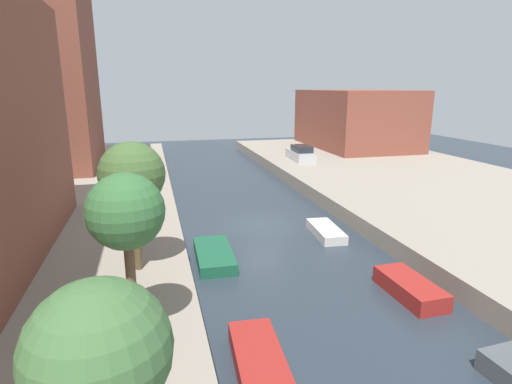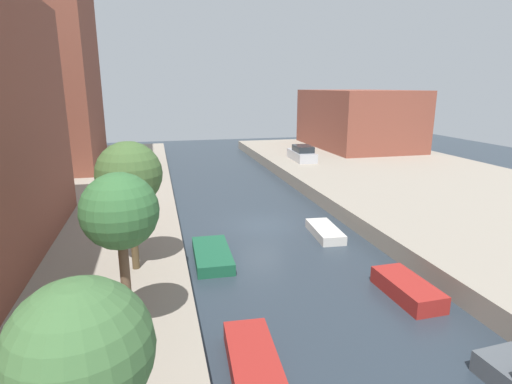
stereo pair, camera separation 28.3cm
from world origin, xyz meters
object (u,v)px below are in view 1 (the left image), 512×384
at_px(apartment_tower_far, 24,36).
at_px(low_block_right, 355,119).
at_px(parked_car, 301,154).
at_px(moored_boat_right_1, 410,288).
at_px(street_tree_1, 126,213).
at_px(moored_boat_left_2, 214,255).
at_px(street_tree_0, 99,357).
at_px(street_tree_2, 132,175).
at_px(moored_boat_right_2, 326,231).
at_px(moored_boat_left_1, 260,365).

distance_m(apartment_tower_far, low_block_right, 35.41).
xyz_separation_m(parked_car, moored_boat_right_1, (-4.77, -25.57, -1.28)).
xyz_separation_m(apartment_tower_far, street_tree_1, (8.95, -28.94, -7.49)).
bearing_deg(parked_car, moored_boat_left_2, -120.56).
xyz_separation_m(apartment_tower_far, low_block_right, (34.00, 5.87, -7.94)).
bearing_deg(moored_boat_left_2, moored_boat_right_1, -37.29).
distance_m(street_tree_0, street_tree_2, 11.34).
bearing_deg(parked_car, street_tree_2, -124.32).
height_order(apartment_tower_far, moored_boat_left_2, apartment_tower_far).
height_order(low_block_right, street_tree_2, low_block_right).
bearing_deg(parked_car, apartment_tower_far, 176.14).
distance_m(street_tree_2, moored_boat_left_2, 6.19).
relative_size(moored_boat_right_1, moored_boat_right_2, 0.94).
bearing_deg(moored_boat_right_2, street_tree_0, -123.09).
distance_m(street_tree_2, parked_car, 27.36).
height_order(low_block_right, parked_car, low_block_right).
distance_m(apartment_tower_far, moored_boat_left_1, 34.83).
height_order(apartment_tower_far, moored_boat_right_2, apartment_tower_far).
bearing_deg(moored_boat_left_1, street_tree_1, 159.58).
bearing_deg(street_tree_1, low_block_right, 54.26).
relative_size(street_tree_0, moored_boat_left_2, 1.24).
bearing_deg(moored_boat_right_2, apartment_tower_far, 133.73).
relative_size(low_block_right, moored_boat_right_1, 4.76).
relative_size(low_block_right, street_tree_1, 3.11).
distance_m(apartment_tower_far, street_tree_0, 37.26).
relative_size(street_tree_2, moored_boat_left_2, 1.31).
xyz_separation_m(street_tree_1, moored_boat_right_1, (10.54, 1.73, -4.50)).
relative_size(apartment_tower_far, low_block_right, 1.46).
bearing_deg(moored_boat_left_1, parked_car, 67.52).
bearing_deg(street_tree_1, moored_boat_left_2, 64.47).
relative_size(street_tree_2, moored_boat_right_1, 1.60).
distance_m(street_tree_1, moored_boat_left_2, 9.16).
bearing_deg(apartment_tower_far, moored_boat_left_2, -60.41).
xyz_separation_m(street_tree_1, moored_boat_right_2, (10.10, 9.03, -4.59)).
relative_size(street_tree_2, moored_boat_left_1, 1.33).
bearing_deg(low_block_right, street_tree_2, -129.92).
bearing_deg(street_tree_2, low_block_right, 50.08).
relative_size(apartment_tower_far, street_tree_0, 4.59).
bearing_deg(street_tree_2, moored_boat_right_2, 22.39).
relative_size(parked_car, moored_boat_right_2, 1.37).
relative_size(parked_car, moored_boat_left_2, 1.18).
bearing_deg(moored_boat_left_2, moored_boat_left_1, -89.56).
xyz_separation_m(street_tree_1, street_tree_2, (-0.00, 4.87, 0.06)).
bearing_deg(apartment_tower_far, moored_boat_left_1, -67.65).
distance_m(street_tree_0, moored_boat_right_1, 14.12).
relative_size(parked_car, moored_boat_left_1, 1.21).
relative_size(apartment_tower_far, moored_boat_left_1, 5.80).
xyz_separation_m(apartment_tower_far, moored_boat_right_2, (19.05, -19.91, -12.08)).
distance_m(parked_car, moored_boat_left_2, 23.44).
bearing_deg(moored_boat_left_2, moored_boat_right_2, 15.65).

